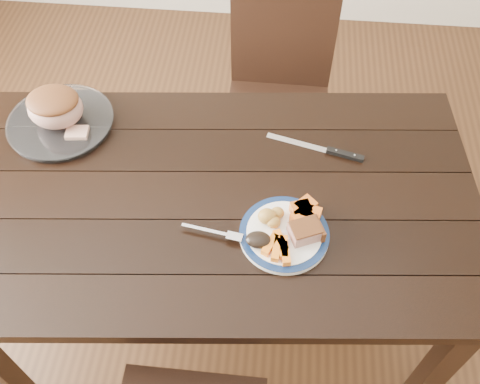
# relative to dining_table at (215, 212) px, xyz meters

# --- Properties ---
(ground) EXTENTS (4.00, 4.00, 0.00)m
(ground) POSITION_rel_dining_table_xyz_m (0.00, 0.00, -0.66)
(ground) COLOR #472B16
(ground) RESTS_ON ground
(dining_table) EXTENTS (1.67, 1.04, 0.75)m
(dining_table) POSITION_rel_dining_table_xyz_m (0.00, 0.00, 0.00)
(dining_table) COLOR black
(dining_table) RESTS_ON ground
(chair_far) EXTENTS (0.42, 0.43, 0.93)m
(chair_far) POSITION_rel_dining_table_xyz_m (0.17, 0.74, -0.13)
(chair_far) COLOR black
(chair_far) RESTS_ON ground
(dinner_plate) EXTENTS (0.26, 0.26, 0.02)m
(dinner_plate) POSITION_rel_dining_table_xyz_m (0.22, -0.13, 0.10)
(dinner_plate) COLOR white
(dinner_plate) RESTS_ON dining_table
(plate_rim) EXTENTS (0.26, 0.26, 0.02)m
(plate_rim) POSITION_rel_dining_table_xyz_m (0.22, -0.13, 0.11)
(plate_rim) COLOR #0E2048
(plate_rim) RESTS_ON dinner_plate
(serving_platter) EXTENTS (0.34, 0.34, 0.02)m
(serving_platter) POSITION_rel_dining_table_xyz_m (-0.54, 0.24, 0.10)
(serving_platter) COLOR white
(serving_platter) RESTS_ON dining_table
(pork_slice) EXTENTS (0.10, 0.09, 0.04)m
(pork_slice) POSITION_rel_dining_table_xyz_m (0.27, -0.13, 0.13)
(pork_slice) COLOR #A87266
(pork_slice) RESTS_ON dinner_plate
(roasted_potatoes) EXTENTS (0.07, 0.07, 0.04)m
(roasted_potatoes) POSITION_rel_dining_table_xyz_m (0.17, -0.09, 0.13)
(roasted_potatoes) COLOR gold
(roasted_potatoes) RESTS_ON dinner_plate
(carrot_batons) EXTENTS (0.08, 0.11, 0.02)m
(carrot_batons) POSITION_rel_dining_table_xyz_m (0.20, -0.18, 0.12)
(carrot_batons) COLOR orange
(carrot_batons) RESTS_ON dinner_plate
(pumpkin_wedges) EXTENTS (0.09, 0.11, 0.04)m
(pumpkin_wedges) POSITION_rel_dining_table_xyz_m (0.27, -0.07, 0.13)
(pumpkin_wedges) COLOR orange
(pumpkin_wedges) RESTS_ON dinner_plate
(dark_mushroom) EXTENTS (0.07, 0.05, 0.03)m
(dark_mushroom) POSITION_rel_dining_table_xyz_m (0.14, -0.17, 0.13)
(dark_mushroom) COLOR black
(dark_mushroom) RESTS_ON dinner_plate
(fork) EXTENTS (0.18, 0.05, 0.00)m
(fork) POSITION_rel_dining_table_xyz_m (0.03, -0.15, 0.11)
(fork) COLOR silver
(fork) RESTS_ON dinner_plate
(roast_joint) EXTENTS (0.18, 0.15, 0.12)m
(roast_joint) POSITION_rel_dining_table_xyz_m (-0.54, 0.24, 0.17)
(roast_joint) COLOR tan
(roast_joint) RESTS_ON serving_platter
(cut_slice) EXTENTS (0.08, 0.06, 0.02)m
(cut_slice) POSITION_rel_dining_table_xyz_m (-0.47, 0.19, 0.12)
(cut_slice) COLOR tan
(cut_slice) RESTS_ON serving_platter
(carving_knife) EXTENTS (0.31, 0.10, 0.01)m
(carving_knife) POSITION_rel_dining_table_xyz_m (0.36, 0.20, 0.10)
(carving_knife) COLOR silver
(carving_knife) RESTS_ON dining_table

